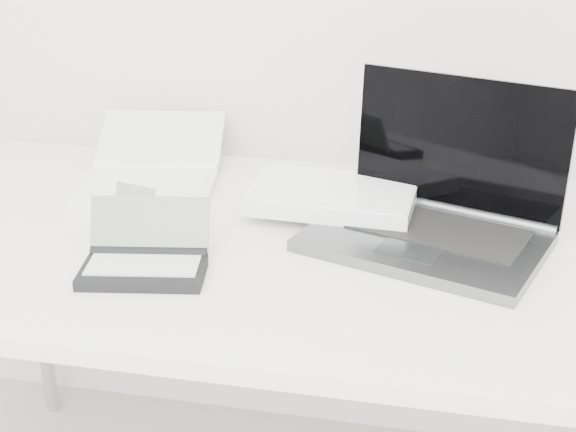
% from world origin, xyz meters
% --- Properties ---
extents(desk, '(1.60, 0.80, 0.73)m').
position_xyz_m(desk, '(0.00, 1.55, 0.68)').
color(desk, white).
rests_on(desk, ground).
extents(laptop_large, '(0.56, 0.41, 0.26)m').
position_xyz_m(laptop_large, '(0.14, 1.63, 0.77)').
color(laptop_large, '#5A5C5F').
rests_on(laptop_large, desk).
extents(netbook_open_white, '(0.31, 0.37, 0.10)m').
position_xyz_m(netbook_open_white, '(-0.37, 1.76, 0.75)').
color(netbook_open_white, white).
rests_on(netbook_open_white, desk).
extents(pda_silver, '(0.10, 0.10, 0.07)m').
position_xyz_m(pda_silver, '(-0.34, 1.54, 0.74)').
color(pda_silver, white).
rests_on(pda_silver, desk).
extents(palmtop_charcoal, '(0.22, 0.18, 0.10)m').
position_xyz_m(palmtop_charcoal, '(-0.24, 1.38, 0.75)').
color(palmtop_charcoal, black).
rests_on(palmtop_charcoal, desk).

